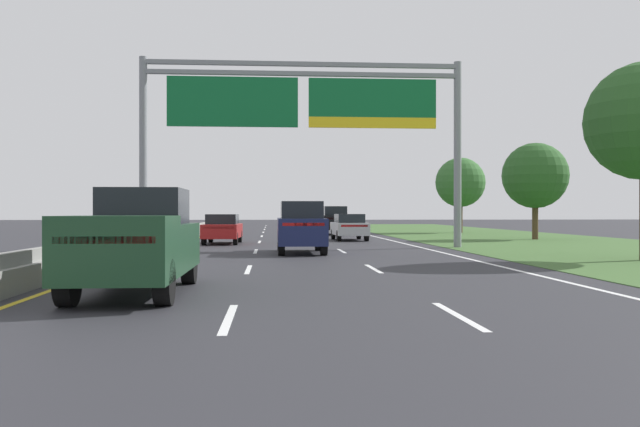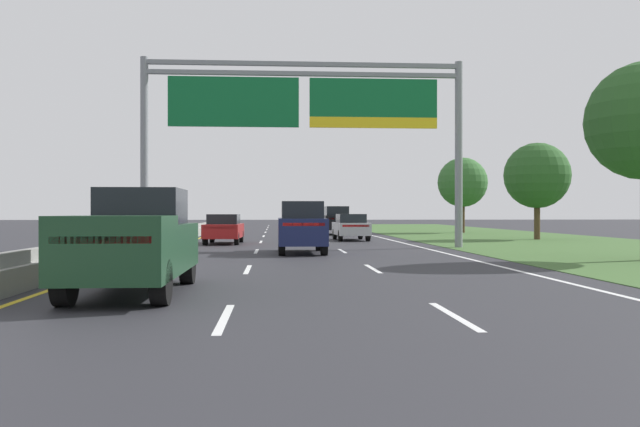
# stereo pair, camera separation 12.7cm
# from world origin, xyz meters

# --- Properties ---
(ground_plane) EXTENTS (220.00, 220.00, 0.00)m
(ground_plane) POSITION_xyz_m (0.00, 35.00, 0.00)
(ground_plane) COLOR #2B2B30
(lane_striping) EXTENTS (11.96, 106.00, 0.01)m
(lane_striping) POSITION_xyz_m (0.00, 34.54, 0.00)
(lane_striping) COLOR white
(lane_striping) RESTS_ON ground
(grass_verge_right) EXTENTS (14.00, 110.00, 0.02)m
(grass_verge_right) POSITION_xyz_m (13.95, 35.00, 0.01)
(grass_verge_right) COLOR #3D602D
(grass_verge_right) RESTS_ON ground
(median_barrier_concrete) EXTENTS (0.60, 110.00, 0.85)m
(median_barrier_concrete) POSITION_xyz_m (-6.60, 35.00, 0.35)
(median_barrier_concrete) COLOR gray
(median_barrier_concrete) RESTS_ON ground
(overhead_sign_gantry) EXTENTS (15.06, 0.42, 8.82)m
(overhead_sign_gantry) POSITION_xyz_m (0.30, 30.86, 6.32)
(overhead_sign_gantry) COLOR gray
(overhead_sign_gantry) RESTS_ON ground
(pickup_truck_darkgreen) EXTENTS (2.01, 5.40, 2.20)m
(pickup_truck_darkgreen) POSITION_xyz_m (-3.95, 13.91, 1.07)
(pickup_truck_darkgreen) COLOR #193D23
(pickup_truck_darkgreen) RESTS_ON ground
(car_navy_centre_lane_suv) EXTENTS (1.91, 4.70, 2.11)m
(car_navy_centre_lane_suv) POSITION_xyz_m (0.04, 27.22, 1.10)
(car_navy_centre_lane_suv) COLOR #161E47
(car_navy_centre_lane_suv) RESTS_ON ground
(car_black_right_lane_suv) EXTENTS (1.92, 4.71, 2.11)m
(car_black_right_lane_suv) POSITION_xyz_m (3.51, 49.68, 1.10)
(car_black_right_lane_suv) COLOR black
(car_black_right_lane_suv) RESTS_ON ground
(car_red_left_lane_sedan) EXTENTS (1.93, 4.44, 1.57)m
(car_red_left_lane_sedan) POSITION_xyz_m (-3.77, 35.53, 0.82)
(car_red_left_lane_sedan) COLOR maroon
(car_red_left_lane_sedan) RESTS_ON ground
(car_silver_right_lane_sedan) EXTENTS (1.90, 4.43, 1.57)m
(car_silver_right_lane_sedan) POSITION_xyz_m (3.46, 39.42, 0.82)
(car_silver_right_lane_sedan) COLOR #B2B5BA
(car_silver_right_lane_sedan) RESTS_ON ground
(roadside_tree_mid) EXTENTS (3.99, 3.99, 5.91)m
(roadside_tree_mid) POSITION_xyz_m (14.87, 39.39, 3.90)
(roadside_tree_mid) COLOR #4C3823
(roadside_tree_mid) RESTS_ON ground
(roadside_tree_far) EXTENTS (3.99, 3.99, 6.08)m
(roadside_tree_far) POSITION_xyz_m (14.02, 52.57, 4.07)
(roadside_tree_far) COLOR #4C3823
(roadside_tree_far) RESTS_ON ground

